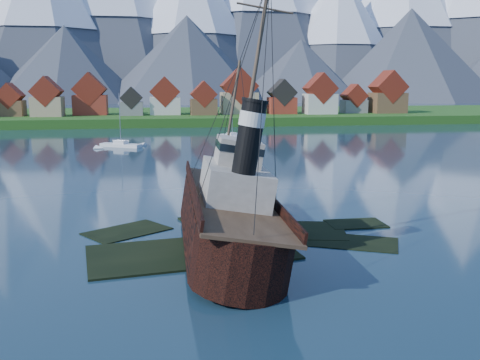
{
  "coord_description": "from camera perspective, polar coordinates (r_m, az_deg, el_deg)",
  "views": [
    {
      "loc": [
        -5.91,
        -47.57,
        15.0
      ],
      "look_at": [
        2.63,
        6.0,
        5.0
      ],
      "focal_mm": 40.0,
      "sensor_mm": 36.0,
      "label": 1
    }
  ],
  "objects": [
    {
      "name": "ground",
      "position": [
        50.23,
        -1.9,
        -6.94
      ],
      "size": [
        1400.0,
        1400.0,
        0.0
      ],
      "primitive_type": "plane",
      "color": "#162E3F",
      "rests_on": "ground"
    },
    {
      "name": "shoal",
      "position": [
        52.6,
        -0.26,
        -6.52
      ],
      "size": [
        31.71,
        21.24,
        1.14
      ],
      "color": "black",
      "rests_on": "ground"
    },
    {
      "name": "shore_bank",
      "position": [
        218.17,
        -7.53,
        6.41
      ],
      "size": [
        600.0,
        80.0,
        3.2
      ],
      "primitive_type": "cube",
      "color": "#1E4C15",
      "rests_on": "ground"
    },
    {
      "name": "seawall",
      "position": [
        180.29,
        -7.18,
        5.59
      ],
      "size": [
        600.0,
        2.5,
        2.0
      ],
      "primitive_type": "cube",
      "color": "#3F3D38",
      "rests_on": "ground"
    },
    {
      "name": "town",
      "position": [
        201.69,
        -16.99,
        8.29
      ],
      "size": [
        250.96,
        16.69,
        17.3
      ],
      "color": "maroon",
      "rests_on": "ground"
    },
    {
      "name": "mountains",
      "position": [
        534.06,
        -8.87,
        18.33
      ],
      "size": [
        965.0,
        340.0,
        205.0
      ],
      "color": "#2D333D",
      "rests_on": "ground"
    },
    {
      "name": "tugboat_wreck",
      "position": [
        50.42,
        -2.1,
        -3.16
      ],
      "size": [
        7.35,
        31.66,
        25.09
      ],
      "rotation": [
        0.0,
        0.16,
        -0.03
      ],
      "color": "black",
      "rests_on": "ground"
    },
    {
      "name": "sailboat_c",
      "position": [
        127.85,
        -12.58,
        3.59
      ],
      "size": [
        9.99,
        7.21,
        12.99
      ],
      "rotation": [
        0.0,
        0.0,
        1.05
      ],
      "color": "white",
      "rests_on": "ground"
    },
    {
      "name": "sailboat_d",
      "position": [
        129.05,
        1.5,
        3.9
      ],
      "size": [
        3.98,
        9.93,
        13.19
      ],
      "rotation": [
        0.0,
        0.0,
        -0.17
      ],
      "color": "white",
      "rests_on": "ground"
    },
    {
      "name": "sailboat_e",
      "position": [
        145.68,
        -0.83,
        4.63
      ],
      "size": [
        5.54,
        9.97,
        11.28
      ],
      "rotation": [
        0.0,
        0.0,
        0.34
      ],
      "color": "white",
      "rests_on": "ground"
    }
  ]
}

